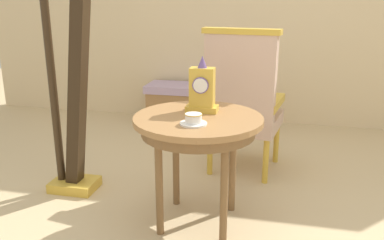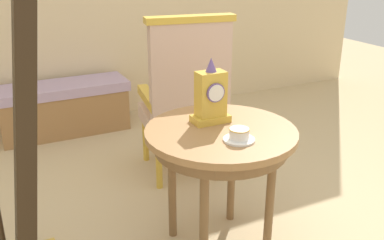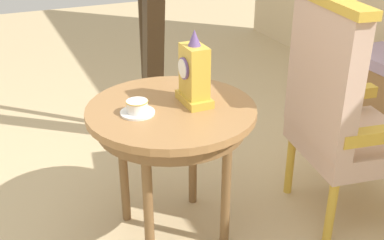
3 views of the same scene
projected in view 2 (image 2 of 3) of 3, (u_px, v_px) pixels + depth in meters
name	position (u px, v px, depth m)	size (l,w,h in m)	color
side_table	(221.00, 143.00, 2.21)	(0.76, 0.76, 0.68)	#9E7042
teacup_left	(239.00, 135.00, 2.04)	(0.15, 0.15, 0.06)	white
mantel_clock	(211.00, 97.00, 2.23)	(0.19, 0.11, 0.34)	gold
armchair	(185.00, 96.00, 2.96)	(0.62, 0.61, 1.14)	#CCA893
harp	(12.00, 129.00, 1.97)	(0.40, 0.24, 1.89)	gold
window_bench	(64.00, 108.00, 3.84)	(1.10, 0.40, 0.44)	#B299B7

